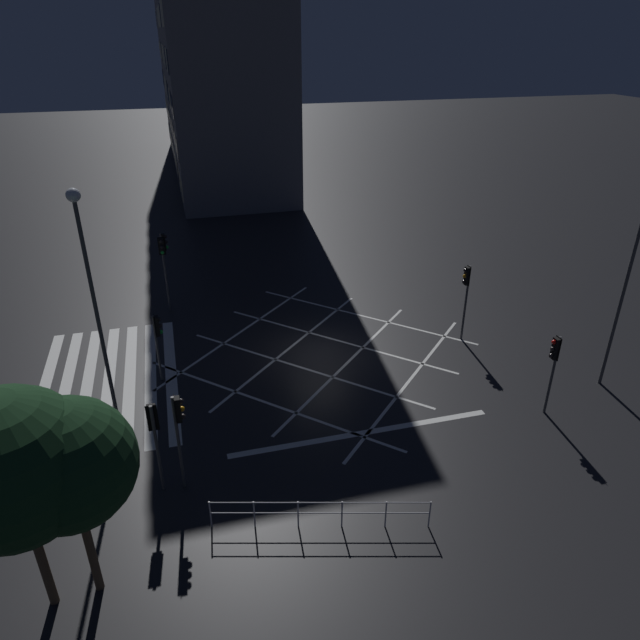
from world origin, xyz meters
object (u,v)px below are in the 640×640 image
street_tree_near (68,464)px  traffic_light_sw_cross (165,254)px  traffic_light_se_cross (179,423)px  street_lamp_east (92,289)px  traffic_light_median_south (158,335)px  traffic_light_se_main (154,429)px  traffic_light_median_north (466,288)px  traffic_light_sw_main (163,259)px  street_lamp_west (630,266)px  traffic_light_ne_cross (553,360)px  street_tree_far (12,467)px

street_tree_near → traffic_light_sw_cross: bearing=172.0°
traffic_light_se_cross → street_lamp_east: (-3.30, -2.30, 3.60)m
traffic_light_median_south → street_tree_near: street_tree_near is taller
traffic_light_se_main → street_lamp_east: street_lamp_east is taller
traffic_light_se_cross → street_tree_near: (3.45, -2.62, 1.83)m
traffic_light_median_north → street_lamp_east: 17.02m
traffic_light_sw_main → traffic_light_median_north: size_ratio=1.08×
traffic_light_median_south → street_lamp_west: bearing=-16.0°
traffic_light_sw_main → traffic_light_se_cross: 14.17m
traffic_light_ne_cross → street_tree_near: (3.93, -16.93, 1.95)m
street_tree_far → traffic_light_ne_cross: bearing=102.7°
traffic_light_se_cross → street_tree_far: street_tree_far is taller
traffic_light_ne_cross → traffic_light_median_south: (-6.61, -14.91, -0.24)m
traffic_light_median_south → street_lamp_west: size_ratio=0.37×
traffic_light_se_cross → street_lamp_west: bearing=5.5°
traffic_light_sw_cross → street_tree_far: (18.72, -3.78, 1.78)m
traffic_light_median_north → street_lamp_west: bearing=128.0°
traffic_light_sw_main → traffic_light_median_north: 15.78m
traffic_light_se_cross → traffic_light_se_main: bearing=168.6°
traffic_light_se_cross → traffic_light_median_south: traffic_light_se_cross is taller
traffic_light_median_north → traffic_light_median_south: 14.58m
traffic_light_se_main → traffic_light_sw_cross: (-14.96, 0.77, 0.53)m
traffic_light_sw_main → street_tree_near: street_tree_near is taller
street_lamp_west → street_tree_near: street_lamp_west is taller
traffic_light_se_cross → traffic_light_median_south: size_ratio=1.16×
traffic_light_se_cross → traffic_light_median_south: 7.12m
traffic_light_median_north → street_lamp_east: (3.70, -16.26, 3.41)m
traffic_light_se_main → traffic_light_se_cross: bearing=-101.4°
traffic_light_ne_cross → street_tree_near: street_tree_near is taller
traffic_light_median_south → street_tree_near: (10.53, -2.02, 2.19)m
street_tree_near → traffic_light_se_cross: bearing=142.8°
traffic_light_se_main → traffic_light_ne_cross: bearing=-88.8°
traffic_light_se_main → street_lamp_west: size_ratio=0.40×
street_lamp_west → traffic_light_se_main: bearing=-85.2°
traffic_light_se_cross → traffic_light_se_main: traffic_light_se_cross is taller
traffic_light_se_main → street_tree_far: bearing=141.4°
traffic_light_ne_cross → traffic_light_se_main: (0.32, -15.10, -0.07)m
street_lamp_west → street_tree_near: (5.18, -20.70, -1.08)m
traffic_light_se_cross → traffic_light_sw_main: bearing=90.4°
street_tree_far → traffic_light_sw_main: bearing=168.3°
street_lamp_west → street_tree_far: 22.53m
traffic_light_median_south → street_tree_far: (10.68, -3.19, 2.49)m
traffic_light_sw_main → traffic_light_median_south: bearing=-4.1°
traffic_light_sw_cross → street_tree_near: (18.57, -2.60, 1.49)m
street_tree_far → traffic_light_sw_cross: bearing=168.6°
traffic_light_sw_main → street_tree_near: bearing=-8.1°
traffic_light_se_main → street_lamp_west: 19.19m
street_tree_far → traffic_light_se_cross: bearing=133.5°
traffic_light_median_north → traffic_light_sw_main: bearing=-27.0°
traffic_light_sw_main → street_tree_far: bearing=-11.7°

